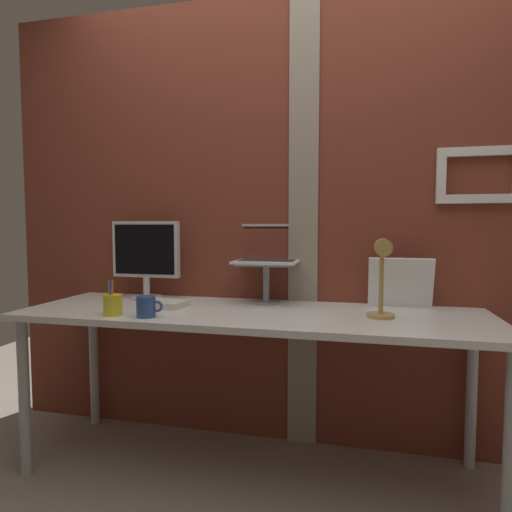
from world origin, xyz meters
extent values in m
plane|color=gray|center=(0.00, 0.00, 0.00)|extent=(6.00, 6.00, 0.00)
cube|color=brown|center=(0.00, 0.47, 1.18)|extent=(3.28, 0.12, 2.36)
cube|color=gray|center=(0.06, 0.40, 1.18)|extent=(0.15, 0.01, 2.36)
cube|color=white|center=(0.89, 0.39, 1.51)|extent=(0.37, 0.03, 0.04)
cube|color=white|center=(0.89, 0.39, 1.29)|extent=(0.37, 0.03, 0.04)
cube|color=white|center=(0.72, 0.39, 1.40)|extent=(0.04, 0.03, 0.18)
cube|color=white|center=(-0.14, 0.07, 0.75)|extent=(2.16, 0.66, 0.03)
cylinder|color=#B2B2B7|center=(-1.15, -0.20, 0.37)|extent=(0.05, 0.05, 0.74)
cylinder|color=#B2B2B7|center=(0.88, -0.20, 0.37)|extent=(0.05, 0.05, 0.74)
cylinder|color=#B2B2B7|center=(-1.15, 0.35, 0.37)|extent=(0.05, 0.05, 0.74)
cylinder|color=#B2B2B7|center=(0.88, 0.35, 0.37)|extent=(0.05, 0.05, 0.74)
cylinder|color=silver|center=(-0.77, 0.29, 0.77)|extent=(0.18, 0.18, 0.01)
cylinder|color=silver|center=(-0.77, 0.29, 0.83)|extent=(0.04, 0.04, 0.11)
cube|color=silver|center=(-0.77, 0.29, 1.04)|extent=(0.38, 0.04, 0.30)
cube|color=black|center=(-0.77, 0.27, 1.04)|extent=(0.34, 0.00, 0.27)
cylinder|color=gray|center=(-0.11, 0.29, 0.77)|extent=(0.14, 0.14, 0.01)
cylinder|color=gray|center=(-0.11, 0.29, 0.87)|extent=(0.03, 0.03, 0.18)
cube|color=gray|center=(-0.11, 0.29, 0.97)|extent=(0.28, 0.22, 0.01)
cube|color=white|center=(-0.11, 0.29, 0.98)|extent=(0.32, 0.23, 0.01)
cube|color=#2D2D30|center=(-0.11, 0.30, 0.99)|extent=(0.28, 0.14, 0.00)
cube|color=white|center=(-0.11, 0.44, 1.08)|extent=(0.32, 0.08, 0.19)
cube|color=black|center=(-0.11, 0.43, 1.08)|extent=(0.29, 0.06, 0.16)
cube|color=white|center=(0.54, 0.32, 0.89)|extent=(0.30, 0.09, 0.25)
cylinder|color=tan|center=(0.44, 0.07, 0.78)|extent=(0.12, 0.12, 0.02)
cylinder|color=tan|center=(0.44, 0.07, 0.94)|extent=(0.02, 0.02, 0.31)
cylinder|color=tan|center=(0.44, -0.02, 1.08)|extent=(0.07, 0.11, 0.07)
cylinder|color=yellow|center=(-0.71, -0.16, 0.81)|extent=(0.08, 0.08, 0.09)
cylinder|color=purple|center=(-0.71, -0.17, 0.85)|extent=(0.04, 0.02, 0.15)
cylinder|color=green|center=(-0.71, -0.17, 0.85)|extent=(0.01, 0.01, 0.15)
cylinder|color=orange|center=(-0.71, -0.16, 0.85)|extent=(0.02, 0.01, 0.15)
cylinder|color=#2D4C8C|center=(-0.55, -0.16, 0.81)|extent=(0.08, 0.08, 0.09)
torus|color=#2D4C8C|center=(-0.49, -0.16, 0.82)|extent=(0.05, 0.01, 0.05)
cube|color=silver|center=(-0.57, 0.07, 0.78)|extent=(0.22, 0.17, 0.03)
camera|label=1|loc=(0.34, -1.85, 1.16)|focal=30.29mm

